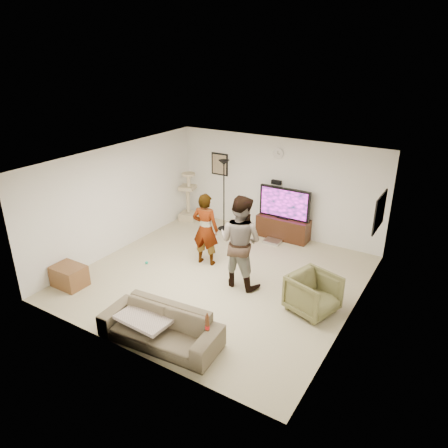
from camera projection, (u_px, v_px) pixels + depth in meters
The scene contains 24 objects.
floor at pixel (219, 277), 8.87m from camera, with size 5.50×5.50×0.02m, color tan.
ceiling at pixel (219, 161), 7.90m from camera, with size 5.50×5.50×0.02m, color silver.
wall_back at pixel (277, 187), 10.54m from camera, with size 5.50×0.04×2.50m, color white.
wall_front at pixel (121, 283), 6.23m from camera, with size 5.50×0.04×2.50m, color white.
wall_left at pixel (119, 198), 9.71m from camera, with size 0.04×5.50×2.50m, color white.
wall_right at pixel (357, 255), 7.06m from camera, with size 0.04×5.50×2.50m, color white.
wall_clock at pixel (278, 154), 10.19m from camera, with size 0.26×0.26×0.04m, color white.
wall_speaker at pixel (276, 182), 10.45m from camera, with size 0.25×0.10×0.10m, color black.
picture_back at pixel (220, 164), 11.21m from camera, with size 0.42×0.03×0.52m, color #827259.
picture_right at pixel (379, 212), 8.23m from camera, with size 0.03×0.78×0.62m, color #F5B571.
tv_stand at pixel (283, 228), 10.57m from camera, with size 1.34×0.45×0.56m, color black.
console_box at pixel (273, 241), 10.40m from camera, with size 0.40×0.30×0.07m, color silver.
tv at pixel (284, 203), 10.31m from camera, with size 1.31×0.08×0.78m, color black.
tv_screen at pixel (284, 204), 10.27m from camera, with size 1.21×0.01×0.69m, color #FE1DED.
floor_lamp at pixel (224, 196), 10.85m from camera, with size 0.32×0.32×1.87m, color black.
cat_tree at pixel (188, 196), 11.56m from camera, with size 0.44×0.44×1.39m, color tan.
person_left at pixel (205, 229), 9.13m from camera, with size 0.60×0.39×1.64m, color gray.
person_right at pixel (240, 242), 8.24m from camera, with size 0.93×0.72×1.91m, color teal.
sofa at pixel (160, 326), 6.80m from camera, with size 2.02×0.79×0.59m, color brown.
throw_blanket at pixel (147, 316), 6.89m from camera, with size 0.90×0.70×0.06m, color #C2AFA4.
beer_bottle at pixel (207, 323), 6.19m from camera, with size 0.06×0.06×0.25m, color #512913.
armchair at pixel (313, 294), 7.57m from camera, with size 0.79×0.81×0.74m, color brown.
side_table at pixel (69, 276), 8.46m from camera, with size 0.65×0.49×0.44m, color brown.
toy_ball at pixel (147, 263), 9.38m from camera, with size 0.07×0.07×0.07m, color #15AE85.
Camera 1 is at (4.14, -6.54, 4.47)m, focal length 33.55 mm.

